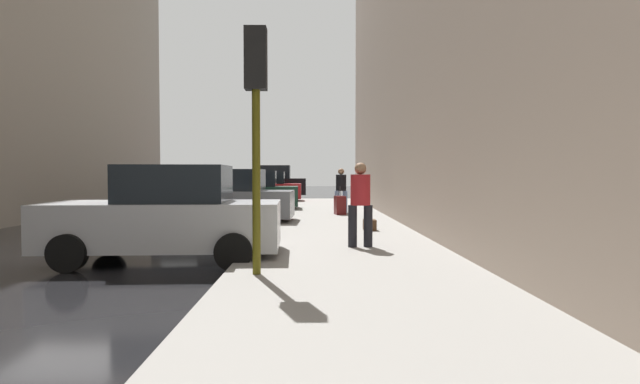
% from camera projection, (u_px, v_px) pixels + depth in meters
% --- Properties ---
extents(ground_plane, '(120.00, 120.00, 0.00)m').
position_uv_depth(ground_plane, '(65.00, 250.00, 10.73)').
color(ground_plane, black).
extents(sidewalk, '(4.00, 40.00, 0.15)m').
position_uv_depth(sidewalk, '(343.00, 246.00, 10.83)').
color(sidewalk, gray).
rests_on(sidewalk, ground_plane).
extents(parked_silver_sedan, '(4.26, 2.17, 1.79)m').
position_uv_depth(parked_silver_sedan, '(168.00, 216.00, 9.21)').
color(parked_silver_sedan, '#B7BABF').
rests_on(parked_silver_sedan, ground_plane).
extents(parked_gray_coupe, '(4.27, 2.19, 1.79)m').
position_uv_depth(parked_gray_coupe, '(228.00, 199.00, 15.83)').
color(parked_gray_coupe, slate).
rests_on(parked_gray_coupe, ground_plane).
extents(parked_dark_green_sedan, '(4.26, 2.17, 1.79)m').
position_uv_depth(parked_dark_green_sedan, '(251.00, 192.00, 21.66)').
color(parked_dark_green_sedan, '#193828').
rests_on(parked_dark_green_sedan, ground_plane).
extents(parked_red_hatchback, '(4.22, 2.11, 1.79)m').
position_uv_depth(parked_red_hatchback, '(265.00, 188.00, 28.25)').
color(parked_red_hatchback, '#B2191E').
rests_on(parked_red_hatchback, ground_plane).
extents(parked_black_suv, '(4.61, 2.08, 2.25)m').
position_uv_depth(parked_black_suv, '(273.00, 183.00, 33.78)').
color(parked_black_suv, black).
rests_on(parked_black_suv, ground_plane).
extents(fire_hydrant, '(0.42, 0.22, 0.70)m').
position_uv_depth(fire_hydrant, '(286.00, 209.00, 16.48)').
color(fire_hydrant, red).
rests_on(fire_hydrant, sidewalk).
extents(traffic_light, '(0.32, 0.32, 3.60)m').
position_uv_depth(traffic_light, '(256.00, 96.00, 7.26)').
color(traffic_light, '#514C0F').
rests_on(traffic_light, sidewalk).
extents(pedestrian_in_jeans, '(0.52, 0.46, 1.71)m').
position_uv_depth(pedestrian_in_jeans, '(341.00, 188.00, 19.17)').
color(pedestrian_in_jeans, '#728CB2').
rests_on(pedestrian_in_jeans, sidewalk).
extents(pedestrian_in_red_jacket, '(0.51, 0.43, 1.71)m').
position_uv_depth(pedestrian_in_red_jacket, '(360.00, 200.00, 10.08)').
color(pedestrian_in_red_jacket, black).
rests_on(pedestrian_in_red_jacket, sidewalk).
extents(rolling_suitcase, '(0.44, 0.61, 1.04)m').
position_uv_depth(rolling_suitcase, '(340.00, 205.00, 18.39)').
color(rolling_suitcase, '#591414').
rests_on(rolling_suitcase, sidewalk).
extents(duffel_bag, '(0.32, 0.44, 0.28)m').
position_uv_depth(duffel_bag, '(370.00, 225.00, 13.17)').
color(duffel_bag, '#472D19').
rests_on(duffel_bag, sidewalk).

